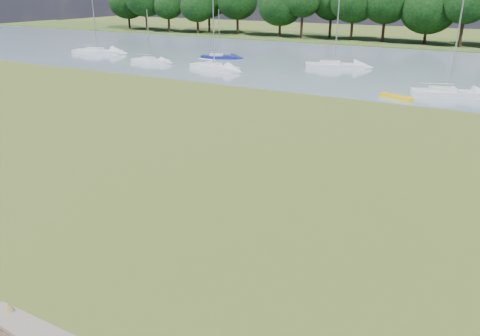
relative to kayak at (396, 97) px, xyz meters
The scene contains 11 objects.
ground 24.16m from the kayak, 96.58° to the right, with size 220.00×220.00×0.00m, color brown.
river 18.21m from the kayak, 98.75° to the left, with size 220.00×40.00×0.10m, color gray.
far_bank 48.08m from the kayak, 93.30° to the left, with size 220.00×20.00×0.40m, color #4C6626.
kayak is the anchor object (origin of this frame).
tree_line 44.54m from the kayak, 85.73° to the left, with size 152.77×8.74×10.58m.
sailboat_1 5.22m from the kayak, 40.72° to the left, with size 6.81×3.81×9.27m.
sailboat_2 17.35m from the kayak, 127.23° to the left, with size 7.43×4.40×8.08m.
sailboat_3 47.20m from the kayak, 168.68° to the left, with size 7.86×3.97×8.80m.
sailboat_4 34.04m from the kayak, 169.71° to the left, with size 5.36×2.08×6.77m.
sailboat_5 30.56m from the kayak, 153.30° to the left, with size 5.32×3.37×6.67m.
sailboat_6 23.71m from the kayak, 166.46° to the left, with size 7.01×3.22×8.42m.
Camera 1 is at (10.72, -19.63, 9.62)m, focal length 35.00 mm.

